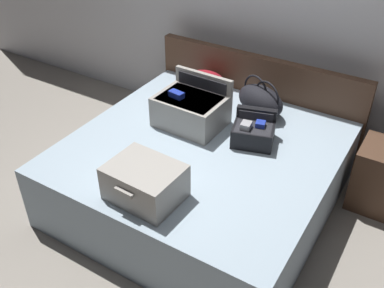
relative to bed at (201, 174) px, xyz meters
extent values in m
plane|color=gray|center=(0.00, -0.40, -0.27)|extent=(12.00, 12.00, 0.00)
cube|color=silver|center=(0.00, 1.25, 1.03)|extent=(8.00, 0.10, 2.60)
cube|color=#99ADBC|center=(0.00, 0.00, 0.00)|extent=(1.92, 1.89, 0.54)
cube|color=#4C3323|center=(0.00, 0.99, 0.18)|extent=(1.96, 0.08, 0.89)
cube|color=gray|center=(-0.23, 0.20, 0.39)|extent=(0.53, 0.39, 0.25)
cube|color=#28282D|center=(-0.23, 0.20, 0.43)|extent=(0.47, 0.34, 0.17)
cube|color=#1E33A5|center=(-0.33, 0.16, 0.54)|extent=(0.13, 0.08, 0.05)
cube|color=gray|center=(-0.23, 0.41, 0.46)|extent=(0.52, 0.05, 0.37)
cube|color=#28282D|center=(-0.23, 0.38, 0.46)|extent=(0.44, 0.02, 0.32)
cube|color=gray|center=(-0.02, -0.68, 0.36)|extent=(0.47, 0.38, 0.17)
cube|color=#28282D|center=(-0.02, -0.68, 0.38)|extent=(0.41, 0.33, 0.12)
cube|color=black|center=(-0.10, -0.72, 0.46)|extent=(0.08, 0.08, 0.04)
cube|color=gray|center=(-0.02, -0.68, 0.48)|extent=(0.47, 0.38, 0.07)
cube|color=gray|center=(-0.03, -0.87, 0.44)|extent=(0.14, 0.03, 0.02)
cube|color=black|center=(0.31, 0.23, 0.34)|extent=(0.36, 0.31, 0.15)
cube|color=#28282D|center=(0.31, 0.23, 0.36)|extent=(0.31, 0.27, 0.10)
cube|color=#99999E|center=(0.27, 0.18, 0.44)|extent=(0.08, 0.10, 0.05)
cube|color=#1E33A5|center=(0.35, 0.26, 0.43)|extent=(0.08, 0.09, 0.04)
cube|color=black|center=(0.27, 0.36, 0.38)|extent=(0.31, 0.14, 0.23)
cube|color=#28282D|center=(0.28, 0.33, 0.38)|extent=(0.25, 0.09, 0.19)
ellipsoid|color=black|center=(0.17, 0.66, 0.39)|extent=(0.51, 0.41, 0.24)
torus|color=black|center=(0.11, 0.68, 0.46)|extent=(0.26, 0.12, 0.27)
torus|color=black|center=(0.23, 0.63, 0.46)|extent=(0.26, 0.12, 0.27)
ellipsoid|color=maroon|center=(-0.43, 0.79, 0.36)|extent=(0.39, 0.29, 0.18)
cube|color=#4C3323|center=(1.24, 0.70, 0.00)|extent=(0.44, 0.40, 0.53)
camera|label=1|loc=(1.36, -2.35, 2.18)|focal=41.29mm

